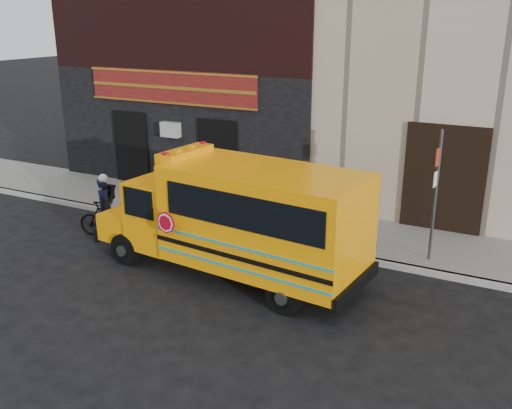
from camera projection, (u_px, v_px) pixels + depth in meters
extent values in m
plane|color=black|center=(220.00, 282.00, 13.40)|extent=(120.00, 120.00, 0.00)
cube|color=#A0A09A|center=(268.00, 241.00, 15.57)|extent=(40.00, 0.20, 0.15)
cube|color=slate|center=(291.00, 224.00, 16.83)|extent=(40.00, 3.00, 0.15)
cube|color=tan|center=(366.00, 9.00, 20.30)|extent=(20.00, 10.00, 12.00)
cube|color=black|center=(175.00, 131.00, 19.55)|extent=(10.00, 0.30, 4.00)
cube|color=black|center=(170.00, 24.00, 18.44)|extent=(10.00, 0.28, 3.00)
cube|color=#550C19|center=(170.00, 87.00, 18.93)|extent=(6.50, 0.12, 1.10)
cube|color=black|center=(132.00, 148.00, 20.44)|extent=(1.30, 0.10, 2.50)
cube|color=black|center=(219.00, 159.00, 18.89)|extent=(1.30, 0.10, 2.50)
cylinder|color=black|center=(126.00, 249.00, 14.24)|extent=(0.82, 0.36, 0.80)
cylinder|color=black|center=(176.00, 226.00, 15.76)|extent=(0.82, 0.36, 0.80)
cylinder|color=black|center=(285.00, 296.00, 11.87)|extent=(0.82, 0.36, 0.80)
cylinder|color=black|center=(326.00, 264.00, 13.39)|extent=(0.82, 0.36, 0.80)
cube|color=#FF9605|center=(139.00, 219.00, 15.10)|extent=(1.20, 2.09, 0.70)
cube|color=black|center=(124.00, 224.00, 15.47)|extent=(0.33, 2.05, 0.35)
cube|color=#FF9605|center=(169.00, 209.00, 14.38)|extent=(1.41, 2.21, 1.70)
cube|color=black|center=(151.00, 190.00, 14.55)|extent=(0.24, 1.80, 0.90)
cube|color=#FF9605|center=(265.00, 218.00, 12.81)|extent=(4.70, 2.65, 2.25)
cube|color=black|center=(356.00, 286.00, 11.97)|extent=(0.35, 2.20, 0.30)
cube|color=black|center=(240.00, 212.00, 11.72)|extent=(3.88, 0.44, 0.75)
cube|color=#FF9605|center=(185.00, 155.00, 13.60)|extent=(0.66, 1.64, 0.28)
cylinder|color=#AF071B|center=(166.00, 223.00, 12.72)|extent=(0.52, 0.08, 0.52)
cylinder|color=#404843|center=(435.00, 199.00, 13.78)|extent=(0.07, 0.07, 3.43)
cube|color=#BA3015|center=(438.00, 157.00, 13.38)|extent=(0.07, 0.30, 0.43)
cube|color=white|center=(436.00, 179.00, 13.55)|extent=(0.07, 0.30, 0.37)
imported|color=black|center=(107.00, 220.00, 15.90)|extent=(1.78, 0.86, 1.03)
imported|color=black|center=(106.00, 208.00, 15.86)|extent=(0.45, 0.64, 1.66)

